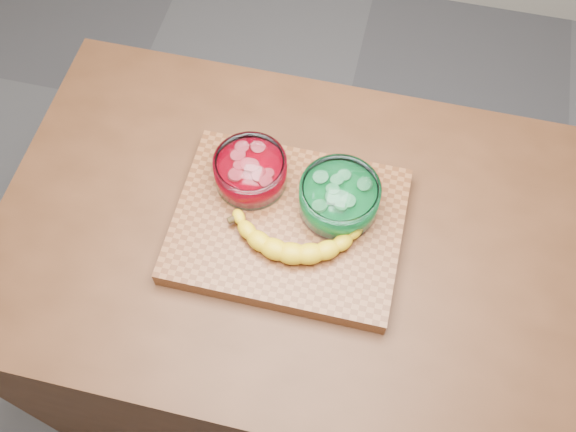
# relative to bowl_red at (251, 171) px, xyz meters

# --- Properties ---
(ground) EXTENTS (3.50, 3.50, 0.00)m
(ground) POSITION_rel_bowl_red_xyz_m (0.09, -0.08, -0.97)
(ground) COLOR #5D5C61
(ground) RESTS_ON ground
(counter) EXTENTS (1.20, 0.80, 0.90)m
(counter) POSITION_rel_bowl_red_xyz_m (0.09, -0.08, -0.52)
(counter) COLOR #4C2A17
(counter) RESTS_ON ground
(cutting_board) EXTENTS (0.45, 0.35, 0.04)m
(cutting_board) POSITION_rel_bowl_red_xyz_m (0.09, -0.08, -0.05)
(cutting_board) COLOR brown
(cutting_board) RESTS_ON counter
(bowl_red) EXTENTS (0.15, 0.15, 0.07)m
(bowl_red) POSITION_rel_bowl_red_xyz_m (0.00, 0.00, 0.00)
(bowl_red) COLOR white
(bowl_red) RESTS_ON cutting_board
(bowl_green) EXTENTS (0.16, 0.16, 0.07)m
(bowl_green) POSITION_rel_bowl_red_xyz_m (0.18, -0.02, 0.00)
(bowl_green) COLOR white
(bowl_green) RESTS_ON cutting_board
(banana) EXTENTS (0.29, 0.14, 0.04)m
(banana) POSITION_rel_bowl_red_xyz_m (0.11, -0.12, -0.01)
(banana) COLOR gold
(banana) RESTS_ON cutting_board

